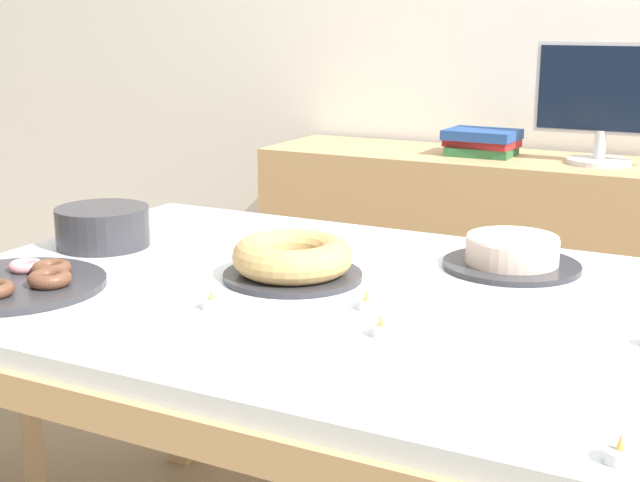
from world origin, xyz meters
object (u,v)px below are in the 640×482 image
at_px(book_stack, 482,142).
at_px(plate_stack, 103,227).
at_px(pastry_platter, 13,282).
at_px(tealight_near_cakes, 381,329).
at_px(tealight_left_edge, 620,454).
at_px(tealight_centre, 212,303).
at_px(tealight_near_front, 367,303).
at_px(computer_monitor, 603,104).
at_px(cake_chocolate_round, 512,254).
at_px(cake_golden_bundt, 293,260).

relative_size(book_stack, plate_stack, 1.15).
bearing_deg(pastry_platter, tealight_near_cakes, 7.24).
relative_size(plate_stack, tealight_left_edge, 5.25).
relative_size(book_stack, tealight_centre, 6.02).
bearing_deg(tealight_near_cakes, tealight_near_front, 124.55).
distance_m(computer_monitor, tealight_near_front, 1.52).
relative_size(pastry_platter, tealight_left_edge, 8.92).
distance_m(plate_stack, tealight_centre, 0.54).
bearing_deg(plate_stack, computer_monitor, 58.61).
xyz_separation_m(tealight_centre, tealight_left_edge, (0.75, -0.25, 0.00)).
height_order(tealight_centre, tealight_near_cakes, same).
height_order(book_stack, tealight_near_front, book_stack).
height_order(computer_monitor, tealight_centre, computer_monitor).
relative_size(book_stack, tealight_near_cakes, 6.02).
bearing_deg(tealight_near_cakes, tealight_left_edge, -32.05).
relative_size(cake_chocolate_round, tealight_centre, 7.11).
bearing_deg(cake_chocolate_round, tealight_centre, -128.55).
bearing_deg(tealight_left_edge, tealight_near_cakes, 147.95).
bearing_deg(book_stack, tealight_centre, -89.31).
xyz_separation_m(book_stack, tealight_near_cakes, (0.35, -1.62, -0.09)).
distance_m(plate_stack, tealight_near_front, 0.73).
distance_m(cake_golden_bundt, plate_stack, 0.51).
relative_size(tealight_near_front, tealight_left_edge, 1.00).
relative_size(computer_monitor, cake_chocolate_round, 1.49).
bearing_deg(tealight_centre, tealight_near_front, 27.02).
xyz_separation_m(cake_chocolate_round, plate_stack, (-0.88, -0.25, 0.02)).
distance_m(tealight_centre, tealight_near_front, 0.28).
xyz_separation_m(computer_monitor, tealight_left_edge, (0.38, -1.88, -0.23)).
bearing_deg(cake_golden_bundt, cake_chocolate_round, 37.02).
bearing_deg(plate_stack, tealight_near_cakes, -17.05).
bearing_deg(cake_chocolate_round, pastry_platter, -144.04).
xyz_separation_m(tealight_near_cakes, tealight_left_edge, (0.42, -0.26, 0.00)).
bearing_deg(cake_chocolate_round, computer_monitor, 92.00).
bearing_deg(tealight_near_front, cake_chocolate_round, 67.68).
bearing_deg(tealight_near_cakes, cake_golden_bundt, 142.93).
bearing_deg(cake_chocolate_round, tealight_near_cakes, -98.98).
relative_size(cake_golden_bundt, tealight_near_cakes, 6.96).
relative_size(plate_stack, tealight_near_cakes, 5.25).
relative_size(tealight_near_cakes, tealight_left_edge, 1.00).
distance_m(pastry_platter, tealight_near_front, 0.68).
distance_m(book_stack, tealight_near_cakes, 1.65).
bearing_deg(plate_stack, pastry_platter, -78.80).
height_order(cake_chocolate_round, tealight_centre, cake_chocolate_round).
distance_m(computer_monitor, book_stack, 0.41).
height_order(plate_stack, tealight_near_front, plate_stack).
relative_size(pastry_platter, tealight_near_cakes, 8.92).
bearing_deg(cake_golden_bundt, tealight_centre, -99.26).
bearing_deg(book_stack, tealight_near_front, -79.92).
relative_size(cake_chocolate_round, tealight_near_cakes, 7.11).
height_order(tealight_near_cakes, tealight_left_edge, same).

